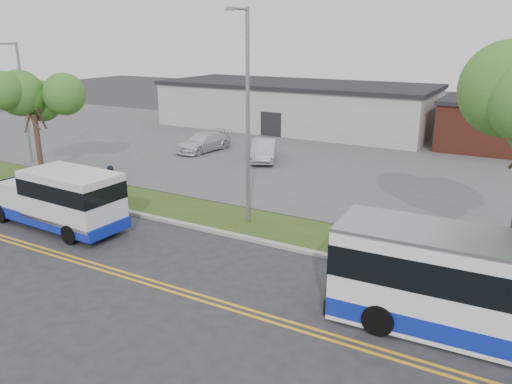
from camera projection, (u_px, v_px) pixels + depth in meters
The scene contains 17 objects.
ground at pixel (160, 231), 22.53m from camera, with size 140.00×140.00×0.00m, color #28282B.
lane_line_north at pixel (95, 263), 19.34m from camera, with size 70.00×0.12×0.01m, color gold.
lane_line_south at pixel (89, 266), 19.09m from camera, with size 70.00×0.12×0.01m, color gold.
curb at pixel (175, 222), 23.43m from camera, with size 80.00×0.30×0.15m, color #9E9B93.
verge at pixel (198, 212), 24.93m from camera, with size 80.00×3.30×0.10m, color #2C4316.
parking_lot at pixel (311, 156), 36.63m from camera, with size 80.00×25.00×0.10m, color #4C4C4F.
commercial_building at pixel (296, 106), 47.13m from camera, with size 25.40×10.40×4.35m.
brick_wing at pixel (483, 124), 38.59m from camera, with size 6.30×7.30×3.90m.
tree_west at pixel (32, 95), 29.32m from camera, with size 4.40×4.40×6.91m.
streetlight_near at pixel (247, 113), 21.83m from camera, with size 0.35×1.53×9.50m.
streetlight_far at pixel (22, 99), 33.24m from camera, with size 0.35×1.53×8.00m.
shuttle_bus at pixel (62, 197), 22.49m from camera, with size 7.32×2.69×2.77m.
pedestrian at pixel (111, 183), 26.04m from camera, with size 0.72×0.47×1.97m, color black.
parked_car_a at pixel (264, 150), 34.86m from camera, with size 1.58×4.53×1.49m, color #ABADB2.
parked_car_b at pixel (204, 142), 37.76m from camera, with size 1.96×4.83×1.40m, color silver.
grocery_bag_left at pixel (105, 199), 26.22m from camera, with size 0.32×0.32×0.32m, color white.
grocery_bag_right at pixel (120, 198), 26.35m from camera, with size 0.32×0.32×0.32m, color white.
Camera 1 is at (14.14, -16.10, 8.41)m, focal length 35.00 mm.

